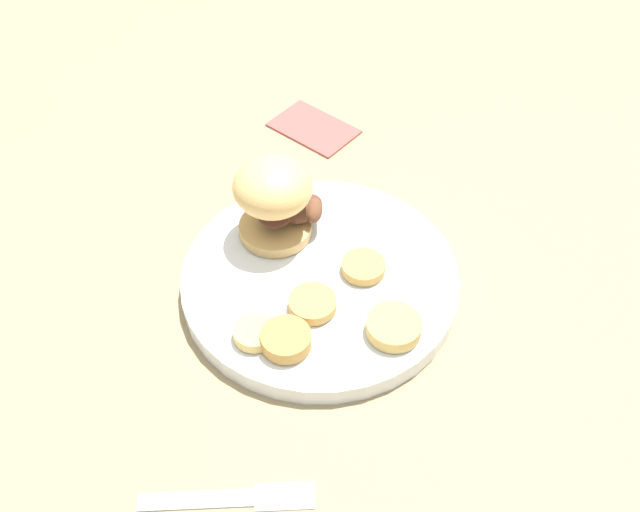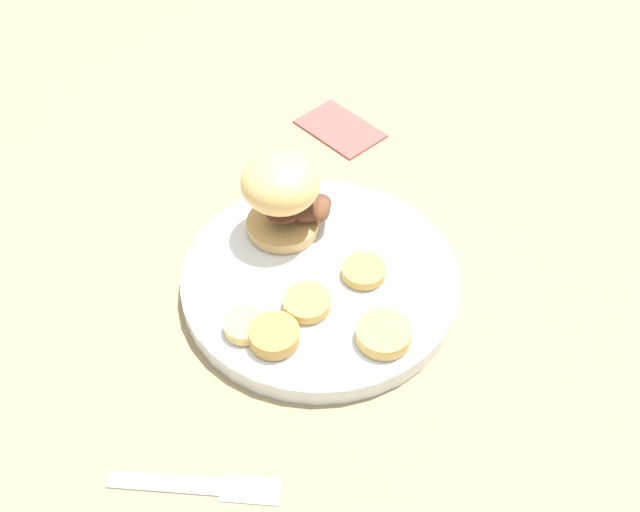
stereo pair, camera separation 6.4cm
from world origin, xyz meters
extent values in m
plane|color=#937F5B|center=(0.00, 0.00, 0.00)|extent=(4.00, 4.00, 0.00)
cylinder|color=white|center=(0.00, 0.00, 0.01)|extent=(0.28, 0.28, 0.02)
torus|color=white|center=(0.00, 0.00, 0.02)|extent=(0.28, 0.28, 0.01)
cylinder|color=tan|center=(0.08, 0.00, 0.03)|extent=(0.08, 0.08, 0.01)
ellipsoid|color=#563323|center=(0.08, 0.00, 0.05)|extent=(0.03, 0.04, 0.01)
ellipsoid|color=brown|center=(0.05, -0.04, 0.05)|extent=(0.04, 0.04, 0.02)
ellipsoid|color=#563323|center=(0.06, -0.03, 0.05)|extent=(0.04, 0.05, 0.02)
ellipsoid|color=#4C281E|center=(0.07, 0.00, 0.05)|extent=(0.06, 0.06, 0.01)
ellipsoid|color=#DBB26B|center=(0.08, 0.00, 0.09)|extent=(0.08, 0.08, 0.05)
cylinder|color=tan|center=(-0.10, -0.01, 0.03)|extent=(0.05, 0.05, 0.01)
cylinder|color=#BC8942|center=(-0.05, 0.08, 0.03)|extent=(0.05, 0.05, 0.02)
cylinder|color=tan|center=(-0.03, 0.03, 0.03)|extent=(0.05, 0.05, 0.01)
cylinder|color=tan|center=(-0.03, -0.04, 0.03)|extent=(0.05, 0.05, 0.01)
cylinder|color=#DBB766|center=(-0.02, 0.10, 0.03)|extent=(0.04, 0.04, 0.01)
cube|color=silver|center=(-0.12, 0.23, 0.00)|extent=(0.07, 0.09, 0.00)
cube|color=silver|center=(-0.16, 0.17, 0.00)|extent=(0.05, 0.05, 0.00)
cube|color=#B24C47|center=(0.21, -0.16, 0.00)|extent=(0.12, 0.09, 0.01)
camera|label=1|loc=(-0.39, 0.32, 0.60)|focal=42.00mm
camera|label=2|loc=(-0.43, 0.27, 0.60)|focal=42.00mm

